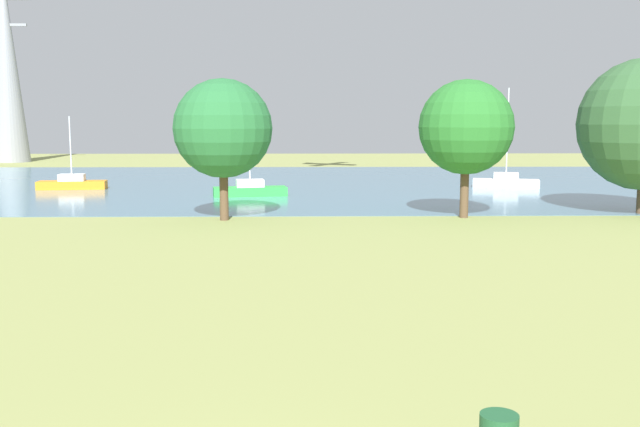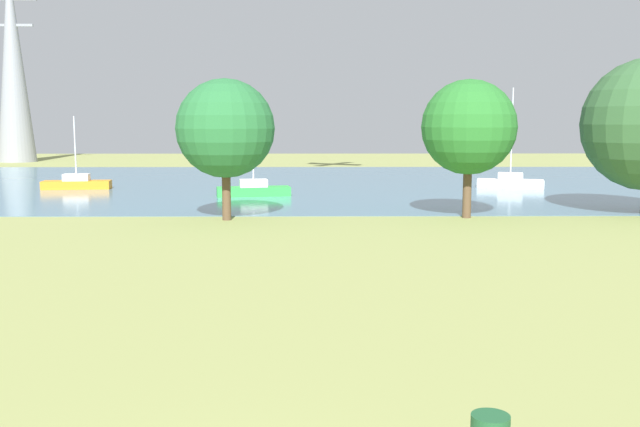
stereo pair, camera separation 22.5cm
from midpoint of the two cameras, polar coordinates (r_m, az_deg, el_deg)
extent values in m
plane|color=#8C9351|center=(29.64, -2.52, -2.29)|extent=(160.00, 160.00, 0.00)
cube|color=teal|center=(57.43, -1.57, 2.41)|extent=(140.00, 40.00, 0.02)
cube|color=orange|center=(55.36, -18.59, 2.17)|extent=(4.94, 2.05, 0.60)
cube|color=white|center=(55.32, -18.62, 2.74)|extent=(1.92, 1.30, 0.50)
cylinder|color=silver|center=(55.21, -18.71, 4.89)|extent=(0.10, 0.10, 4.66)
cube|color=green|center=(47.79, -5.15, 1.76)|extent=(4.99, 2.31, 0.60)
cube|color=white|center=(47.74, -5.15, 2.42)|extent=(1.96, 1.40, 0.50)
cylinder|color=silver|center=(47.59, -5.19, 5.33)|extent=(0.10, 0.10, 5.36)
cube|color=white|center=(55.50, 14.93, 2.32)|extent=(5.02, 2.66, 0.60)
cube|color=white|center=(55.46, 14.95, 2.88)|extent=(2.02, 1.52, 0.50)
cylinder|color=silver|center=(55.32, 15.06, 6.11)|extent=(0.10, 0.10, 6.74)
cylinder|color=brown|center=(36.32, -7.25, 1.72)|extent=(0.44, 0.44, 2.87)
sphere|color=#266835|center=(36.15, -7.33, 6.70)|extent=(4.91, 4.91, 4.91)
cylinder|color=brown|center=(37.66, 11.74, 1.89)|extent=(0.44, 0.44, 2.95)
sphere|color=#276D29|center=(37.50, 11.87, 6.71)|extent=(4.83, 4.83, 4.83)
cone|color=gray|center=(94.90, -23.08, 11.03)|extent=(4.40, 4.40, 23.96)
cube|color=gray|center=(95.30, -23.22, 13.54)|extent=(5.20, 0.30, 0.30)
camera|label=1|loc=(0.11, -89.73, 0.04)|focal=40.42mm
camera|label=2|loc=(0.11, 90.27, -0.04)|focal=40.42mm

